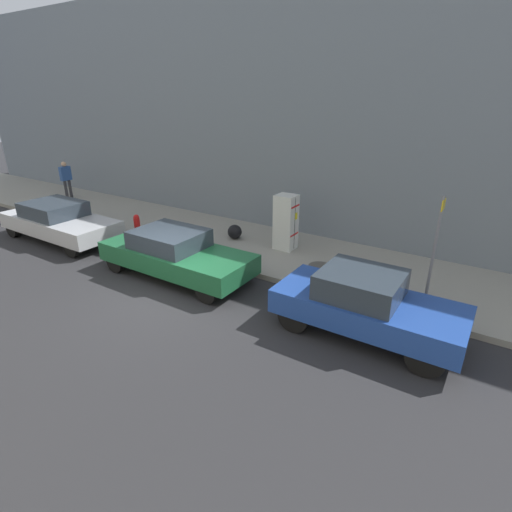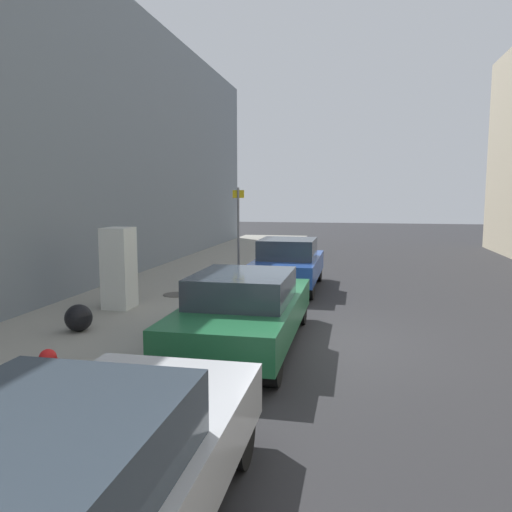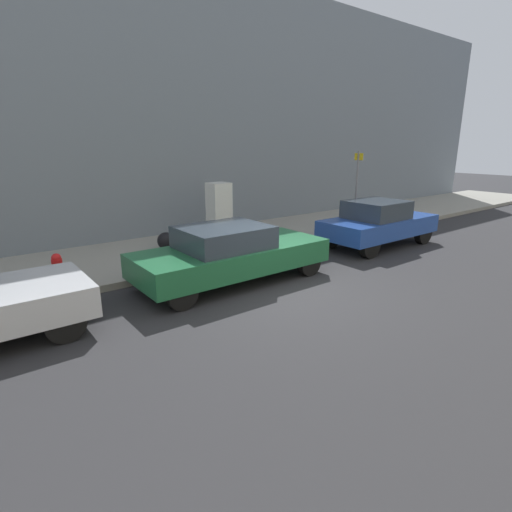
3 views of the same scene
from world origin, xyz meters
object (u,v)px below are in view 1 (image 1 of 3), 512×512
at_px(discarded_refrigerator, 286,222).
at_px(fire_hydrant, 137,224).
at_px(parked_sedan_green, 175,253).
at_px(parked_hatchback_blue, 366,304).
at_px(trash_bag, 235,232).
at_px(pedestrian_walking_far, 66,177).
at_px(parked_sedan_silver, 59,221).
at_px(street_sign_post, 435,248).

height_order(discarded_refrigerator, fire_hydrant, discarded_refrigerator).
height_order(parked_sedan_green, parked_hatchback_blue, parked_hatchback_blue).
bearing_deg(fire_hydrant, trash_bag, 115.87).
height_order(fire_hydrant, pedestrian_walking_far, pedestrian_walking_far).
height_order(fire_hydrant, parked_hatchback_blue, parked_hatchback_blue).
bearing_deg(discarded_refrigerator, parked_sedan_silver, -66.21).
xyz_separation_m(pedestrian_walking_far, parked_hatchback_blue, (3.51, 16.13, -0.45)).
bearing_deg(street_sign_post, pedestrian_walking_far, -96.05).
relative_size(discarded_refrigerator, pedestrian_walking_far, 1.02).
relative_size(discarded_refrigerator, trash_bag, 3.57).
relative_size(street_sign_post, parked_sedan_silver, 0.58).
xyz_separation_m(trash_bag, parked_sedan_silver, (3.17, -5.55, 0.29)).
bearing_deg(fire_hydrant, discarded_refrigerator, 108.33).
bearing_deg(parked_hatchback_blue, trash_bag, -118.59).
bearing_deg(discarded_refrigerator, street_sign_post, 71.34).
bearing_deg(parked_hatchback_blue, parked_sedan_green, -90.00).
height_order(pedestrian_walking_far, parked_hatchback_blue, pedestrian_walking_far).
height_order(trash_bag, parked_hatchback_blue, parked_hatchback_blue).
distance_m(street_sign_post, parked_sedan_green, 6.89).
distance_m(discarded_refrigerator, parked_sedan_silver, 8.23).
xyz_separation_m(discarded_refrigerator, parked_sedan_silver, (3.32, -7.53, -0.36)).
xyz_separation_m(fire_hydrant, pedestrian_walking_far, (-1.92, -7.07, 0.65)).
height_order(discarded_refrigerator, parked_sedan_green, discarded_refrigerator).
bearing_deg(parked_sedan_silver, street_sign_post, 97.87).
relative_size(fire_hydrant, trash_bag, 1.49).
bearing_deg(trash_bag, street_sign_post, 77.78).
bearing_deg(discarded_refrigerator, parked_sedan_green, -28.65).
bearing_deg(parked_sedan_green, trash_bag, -177.12).
bearing_deg(trash_bag, discarded_refrigerator, 94.44).
height_order(street_sign_post, fire_hydrant, street_sign_post).
distance_m(street_sign_post, fire_hydrant, 10.08).
xyz_separation_m(discarded_refrigerator, trash_bag, (0.15, -1.97, -0.66)).
bearing_deg(pedestrian_walking_far, trash_bag, 159.72).
distance_m(fire_hydrant, parked_hatchback_blue, 9.20).
bearing_deg(trash_bag, parked_sedan_silver, -60.32).
relative_size(street_sign_post, parked_hatchback_blue, 0.68).
bearing_deg(fire_hydrant, parked_sedan_green, 65.06).
relative_size(fire_hydrant, parked_hatchback_blue, 0.19).
bearing_deg(fire_hydrant, street_sign_post, 90.65).
bearing_deg(street_sign_post, trash_bag, -102.22).
distance_m(fire_hydrant, parked_sedan_green, 3.77).
distance_m(discarded_refrigerator, street_sign_post, 5.09).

